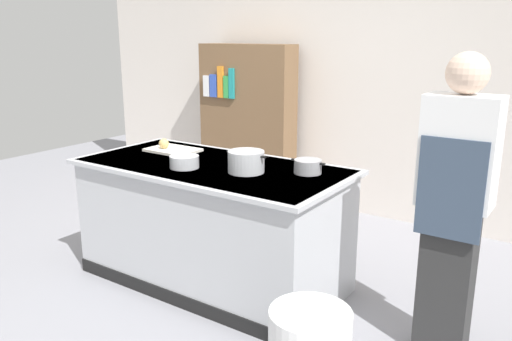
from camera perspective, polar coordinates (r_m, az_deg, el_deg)
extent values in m
plane|color=gray|center=(4.01, -4.67, -11.91)|extent=(10.00, 10.00, 0.00)
cube|color=silver|center=(5.38, 9.43, 11.45)|extent=(6.40, 0.12, 3.00)
cube|color=#B7BABF|center=(3.83, -4.81, -5.89)|extent=(1.90, 0.90, 0.90)
cube|color=#B7BABF|center=(3.70, -4.96, 0.43)|extent=(1.98, 0.98, 0.03)
cube|color=black|center=(3.69, -9.25, -13.75)|extent=(1.90, 0.01, 0.10)
cube|color=silver|center=(4.15, -9.17, 2.26)|extent=(0.40, 0.28, 0.02)
sphere|color=tan|center=(4.16, -10.14, 2.94)|extent=(0.08, 0.08, 0.08)
cylinder|color=#B7BABF|center=(3.46, -1.10, 0.99)|extent=(0.25, 0.25, 0.15)
cube|color=black|center=(3.53, -2.93, 2.09)|extent=(0.04, 0.02, 0.01)
cube|color=black|center=(3.37, 0.81, 1.51)|extent=(0.04, 0.02, 0.01)
cylinder|color=#99999E|center=(3.46, 5.74, 0.45)|extent=(0.18, 0.18, 0.09)
cube|color=black|center=(3.50, 4.22, 1.21)|extent=(0.04, 0.02, 0.01)
cube|color=black|center=(3.40, 7.34, 0.72)|extent=(0.04, 0.02, 0.01)
cylinder|color=#B7BABF|center=(3.62, -7.92, 0.97)|extent=(0.20, 0.20, 0.09)
cube|color=#2E2E2E|center=(3.18, 20.26, -11.31)|extent=(0.28, 0.20, 0.90)
cube|color=white|center=(2.94, 21.57, 1.97)|extent=(0.38, 0.24, 0.60)
sphere|color=beige|center=(2.88, 22.35, 9.93)|extent=(0.22, 0.22, 0.22)
cube|color=#38475B|center=(2.86, 20.65, -1.99)|extent=(0.34, 0.02, 0.54)
cube|color=brown|center=(5.67, -0.97, 5.21)|extent=(1.10, 0.28, 1.70)
cube|color=white|center=(5.75, -5.47, 9.28)|extent=(0.08, 0.03, 0.23)
cube|color=#3351B7|center=(5.69, -4.69, 9.31)|extent=(0.09, 0.03, 0.24)
cube|color=orange|center=(5.63, -3.94, 9.73)|extent=(0.07, 0.03, 0.33)
cube|color=green|center=(5.58, -3.29, 9.19)|extent=(0.06, 0.03, 0.23)
cube|color=teal|center=(5.54, -2.72, 9.58)|extent=(0.06, 0.03, 0.32)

